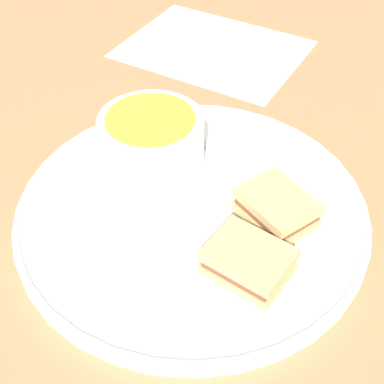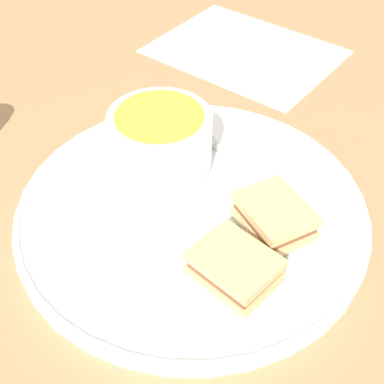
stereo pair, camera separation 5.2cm
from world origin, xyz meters
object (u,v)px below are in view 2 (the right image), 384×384
at_px(spoon, 210,142).
at_px(sandwich_half_near, 235,267).
at_px(sandwich_half_far, 275,216).
at_px(soup_bowl, 160,139).

height_order(spoon, sandwich_half_near, sandwich_half_near).
bearing_deg(sandwich_half_far, spoon, 65.44).
bearing_deg(sandwich_half_far, soup_bowl, 89.92).
xyz_separation_m(sandwich_half_near, sandwich_half_far, (0.07, 0.01, 0.00)).
distance_m(sandwich_half_near, sandwich_half_far, 0.07).
distance_m(spoon, sandwich_half_far, 0.14).
height_order(sandwich_half_near, sandwich_half_far, same).
bearing_deg(spoon, soup_bowl, 61.83).
relative_size(soup_bowl, sandwich_half_near, 1.49).
bearing_deg(sandwich_half_near, sandwich_half_far, 6.30).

